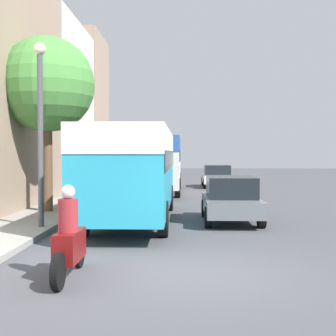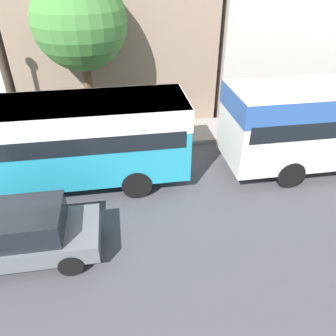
{
  "view_description": "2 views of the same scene",
  "coord_description": "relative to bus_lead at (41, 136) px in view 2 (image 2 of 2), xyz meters",
  "views": [
    {
      "loc": [
        -0.2,
        -8.82,
        2.31
      ],
      "look_at": [
        -0.98,
        15.05,
        1.52
      ],
      "focal_mm": 50.0,
      "sensor_mm": 36.0,
      "label": 1
    },
    {
      "loc": [
        8.11,
        9.39,
        6.83
      ],
      "look_at": [
        0.39,
        10.64,
        1.77
      ],
      "focal_mm": 35.0,
      "sensor_mm": 36.0,
      "label": 2
    }
  ],
  "objects": [
    {
      "name": "building_far_terrace",
      "position": [
        -6.99,
        11.61,
        2.95
      ],
      "size": [
        5.3,
        8.34,
        9.86
      ],
      "color": "beige",
      "rests_on": "ground_plane"
    },
    {
      "name": "car_far_curb",
      "position": [
        3.24,
        -0.15,
        -1.19
      ],
      "size": [
        1.84,
        3.84,
        1.51
      ],
      "color": "slate",
      "rests_on": "ground_plane"
    },
    {
      "name": "bus_lead",
      "position": [
        0.0,
        0.0,
        0.0
      ],
      "size": [
        2.5,
        9.52,
        3.04
      ],
      "color": "teal",
      "rests_on": "ground_plane"
    },
    {
      "name": "street_tree",
      "position": [
        -3.35,
        1.43,
        2.81
      ],
      "size": [
        3.5,
        3.5,
        6.42
      ],
      "color": "brown",
      "rests_on": "sidewalk"
    }
  ]
}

